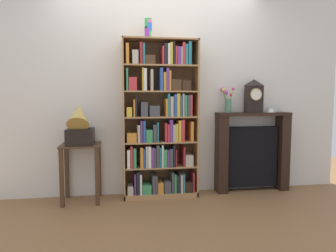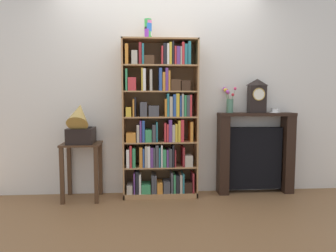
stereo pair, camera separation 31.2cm
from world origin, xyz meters
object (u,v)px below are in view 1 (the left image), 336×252
cup_stack (148,29)px  teacup_with_saucer (270,111)px  mantel_clock (254,96)px  flower_vase (227,101)px  fireplace_mantel (252,152)px  bookshelf (160,125)px  side_table_left (81,161)px  gramophone (80,126)px

cup_stack → teacup_with_saucer: bearing=1.7°
mantel_clock → flower_vase: mantel_clock is taller
fireplace_mantel → mantel_clock: 0.73m
fireplace_mantel → teacup_with_saucer: bearing=-4.2°
teacup_with_saucer → bookshelf: bearing=-178.2°
fireplace_mantel → flower_vase: flower_vase is taller
cup_stack → side_table_left: cup_stack is taller
cup_stack → fireplace_mantel: cup_stack is taller
fireplace_mantel → mantel_clock: size_ratio=2.43×
cup_stack → fireplace_mantel: 2.02m
bookshelf → flower_vase: bearing=3.3°
teacup_with_saucer → fireplace_mantel: bearing=175.8°
fireplace_mantel → gramophone: bearing=-175.8°
gramophone → teacup_with_saucer: (2.37, 0.14, 0.15)m
gramophone → teacup_with_saucer: gramophone is taller
fireplace_mantel → mantel_clock: mantel_clock is taller
bookshelf → side_table_left: (-0.93, -0.05, -0.40)m
flower_vase → side_table_left: bearing=-176.9°
bookshelf → cup_stack: cup_stack is taller
gramophone → cup_stack: bearing=6.6°
side_table_left → mantel_clock: (2.13, 0.09, 0.75)m
flower_vase → mantel_clock: bearing=-1.2°
mantel_clock → gramophone: bearing=-176.4°
cup_stack → teacup_with_saucer: cup_stack is taller
cup_stack → teacup_with_saucer: (1.57, 0.05, -0.96)m
cup_stack → teacup_with_saucer: size_ratio=1.62×
mantel_clock → bookshelf: bearing=-178.0°
gramophone → fireplace_mantel: gramophone is taller
mantel_clock → side_table_left: bearing=-177.6°
side_table_left → gramophone: (-0.00, -0.05, 0.42)m
fireplace_mantel → teacup_with_saucer: size_ratio=7.22×
mantel_clock → teacup_with_saucer: mantel_clock is taller
mantel_clock → teacup_with_saucer: size_ratio=2.97×
cup_stack → fireplace_mantel: size_ratio=0.23×
gramophone → bookshelf: bearing=5.8°
cup_stack → flower_vase: 1.30m
bookshelf → side_table_left: size_ratio=2.81×
cup_stack → fireplace_mantel: bearing=2.7°
gramophone → flower_vase: flower_vase is taller
flower_vase → teacup_with_saucer: (0.58, -0.01, -0.13)m
cup_stack → mantel_clock: bearing=1.9°
gramophone → teacup_with_saucer: bearing=3.4°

